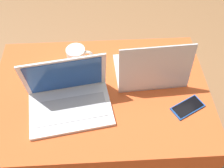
% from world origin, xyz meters
% --- Properties ---
extents(ground_plane, '(14.00, 14.00, 0.00)m').
position_xyz_m(ground_plane, '(0.00, 0.00, 0.00)').
color(ground_plane, olive).
extents(ottoman, '(1.02, 0.70, 0.42)m').
position_xyz_m(ottoman, '(0.00, 0.00, 0.21)').
color(ottoman, maroon).
rests_on(ottoman, ground_plane).
extents(laptop_near, '(0.39, 0.29, 0.25)m').
position_xyz_m(laptop_near, '(-0.14, -0.07, 0.48)').
color(laptop_near, silver).
rests_on(laptop_near, ottoman).
extents(laptop_far, '(0.34, 0.26, 0.25)m').
position_xyz_m(laptop_far, '(0.24, 0.08, 0.48)').
color(laptop_far, silver).
rests_on(laptop_far, ottoman).
extents(cell_phone, '(0.16, 0.13, 0.01)m').
position_xyz_m(cell_phone, '(0.39, -0.12, 0.43)').
color(cell_phone, '#1E4C9E').
rests_on(cell_phone, ottoman).
extents(coffee_mug, '(0.13, 0.09, 0.10)m').
position_xyz_m(coffee_mug, '(-0.11, 0.18, 0.47)').
color(coffee_mug, white).
rests_on(coffee_mug, ottoman).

